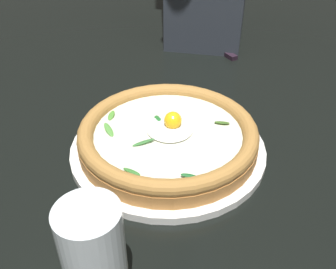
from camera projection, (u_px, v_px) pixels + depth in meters
The scene contains 5 objects.
ground_plane at pixel (178, 177), 0.57m from camera, with size 2.40×2.40×0.03m, color black.
pizza_plate at pixel (168, 148), 0.59m from camera, with size 0.30×0.30×0.01m, color white.
pizza at pixel (168, 135), 0.58m from camera, with size 0.27×0.27×0.05m.
table_knife at pixel (215, 47), 0.91m from camera, with size 0.19×0.15×0.01m.
drinking_glass at pixel (95, 263), 0.37m from camera, with size 0.06×0.06×0.12m.
Camera 1 is at (0.42, 0.05, 0.37)m, focal length 40.79 mm.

